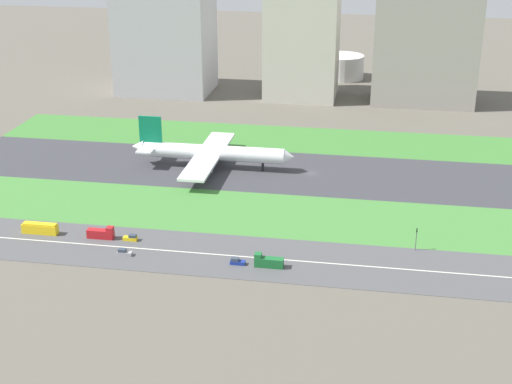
{
  "coord_description": "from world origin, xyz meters",
  "views": [
    {
      "loc": [
        23.72,
        -265.92,
        101.11
      ],
      "look_at": [
        -15.46,
        -36.5,
        6.0
      ],
      "focal_mm": 51.91,
      "sensor_mm": 36.0,
      "label": 1
    }
  ],
  "objects_px": {
    "bus_0": "(40,228)",
    "truck_0": "(101,233)",
    "car_2": "(237,262)",
    "traffic_light": "(416,238)",
    "fuel_tank_west": "(342,67)",
    "truck_1": "(268,262)",
    "terminal_building": "(165,40)",
    "hangar_building": "(302,45)",
    "office_tower": "(425,48)",
    "car_1": "(131,238)",
    "airliner": "(209,153)",
    "car_0": "(124,253)"
  },
  "relations": [
    {
      "from": "truck_1",
      "to": "hangar_building",
      "type": "xyz_separation_m",
      "value": [
        -12.15,
        192.0,
        25.38
      ]
    },
    {
      "from": "truck_1",
      "to": "car_1",
      "type": "xyz_separation_m",
      "value": [
        -44.77,
        10.0,
        -0.75
      ]
    },
    {
      "from": "fuel_tank_west",
      "to": "truck_1",
      "type": "bearing_deg",
      "value": -91.52
    },
    {
      "from": "office_tower",
      "to": "fuel_tank_west",
      "type": "xyz_separation_m",
      "value": [
        -43.6,
        45.0,
        -20.87
      ]
    },
    {
      "from": "truck_0",
      "to": "terminal_building",
      "type": "height_order",
      "value": "terminal_building"
    },
    {
      "from": "car_2",
      "to": "car_0",
      "type": "xyz_separation_m",
      "value": [
        -34.34,
        0.0,
        0.0
      ]
    },
    {
      "from": "fuel_tank_west",
      "to": "bus_0",
      "type": "bearing_deg",
      "value": -109.66
    },
    {
      "from": "truck_1",
      "to": "bus_0",
      "type": "height_order",
      "value": "truck_1"
    },
    {
      "from": "bus_0",
      "to": "fuel_tank_west",
      "type": "height_order",
      "value": "fuel_tank_west"
    },
    {
      "from": "truck_0",
      "to": "hangar_building",
      "type": "bearing_deg",
      "value": 76.94
    },
    {
      "from": "truck_1",
      "to": "office_tower",
      "type": "bearing_deg",
      "value": -104.57
    },
    {
      "from": "airliner",
      "to": "hangar_building",
      "type": "bearing_deg",
      "value": 78.43
    },
    {
      "from": "airliner",
      "to": "traffic_light",
      "type": "xyz_separation_m",
      "value": [
        77.84,
        -60.01,
        -1.94
      ]
    },
    {
      "from": "car_2",
      "to": "fuel_tank_west",
      "type": "distance_m",
      "value": 237.57
    },
    {
      "from": "truck_1",
      "to": "hangar_building",
      "type": "relative_size",
      "value": 0.16
    },
    {
      "from": "bus_0",
      "to": "hangar_building",
      "type": "bearing_deg",
      "value": 71.01
    },
    {
      "from": "truck_0",
      "to": "traffic_light",
      "type": "distance_m",
      "value": 97.07
    },
    {
      "from": "traffic_light",
      "to": "car_1",
      "type": "bearing_deg",
      "value": -174.76
    },
    {
      "from": "office_tower",
      "to": "airliner",
      "type": "bearing_deg",
      "value": -126.84
    },
    {
      "from": "car_2",
      "to": "traffic_light",
      "type": "xyz_separation_m",
      "value": [
        51.51,
        17.99,
        3.37
      ]
    },
    {
      "from": "office_tower",
      "to": "car_0",
      "type": "bearing_deg",
      "value": -115.94
    },
    {
      "from": "terminal_building",
      "to": "office_tower",
      "type": "xyz_separation_m",
      "value": [
        135.07,
        0.0,
        -0.19
      ]
    },
    {
      "from": "truck_0",
      "to": "bus_0",
      "type": "bearing_deg",
      "value": 180.0
    },
    {
      "from": "traffic_light",
      "to": "office_tower",
      "type": "distance_m",
      "value": 175.71
    },
    {
      "from": "car_1",
      "to": "fuel_tank_west",
      "type": "bearing_deg",
      "value": 77.32
    },
    {
      "from": "bus_0",
      "to": "terminal_building",
      "type": "relative_size",
      "value": 0.21
    },
    {
      "from": "airliner",
      "to": "car_2",
      "type": "xyz_separation_m",
      "value": [
        26.33,
        -78.0,
        -5.31
      ]
    },
    {
      "from": "terminal_building",
      "to": "truck_1",
      "type": "bearing_deg",
      "value": -66.08
    },
    {
      "from": "airliner",
      "to": "car_0",
      "type": "bearing_deg",
      "value": -95.86
    },
    {
      "from": "truck_0",
      "to": "terminal_building",
      "type": "xyz_separation_m",
      "value": [
        -30.81,
        182.0,
        26.05
      ]
    },
    {
      "from": "fuel_tank_west",
      "to": "hangar_building",
      "type": "bearing_deg",
      "value": -112.3
    },
    {
      "from": "hangar_building",
      "to": "office_tower",
      "type": "relative_size",
      "value": 0.98
    },
    {
      "from": "office_tower",
      "to": "traffic_light",
      "type": "bearing_deg",
      "value": -92.49
    },
    {
      "from": "truck_1",
      "to": "car_1",
      "type": "relative_size",
      "value": 1.91
    },
    {
      "from": "bus_0",
      "to": "truck_0",
      "type": "xyz_separation_m",
      "value": [
        20.43,
        0.0,
        -0.15
      ]
    },
    {
      "from": "traffic_light",
      "to": "terminal_building",
      "type": "xyz_separation_m",
      "value": [
        -127.52,
        174.01,
        23.43
      ]
    },
    {
      "from": "terminal_building",
      "to": "car_1",
      "type": "bearing_deg",
      "value": -77.48
    },
    {
      "from": "fuel_tank_west",
      "to": "office_tower",
      "type": "bearing_deg",
      "value": -45.9
    },
    {
      "from": "car_1",
      "to": "hangar_building",
      "type": "height_order",
      "value": "hangar_building"
    },
    {
      "from": "truck_1",
      "to": "truck_0",
      "type": "height_order",
      "value": "same"
    },
    {
      "from": "car_0",
      "to": "office_tower",
      "type": "distance_m",
      "value": 215.17
    },
    {
      "from": "airliner",
      "to": "truck_0",
      "type": "height_order",
      "value": "airliner"
    },
    {
      "from": "bus_0",
      "to": "truck_1",
      "type": "bearing_deg",
      "value": -7.62
    },
    {
      "from": "car_0",
      "to": "office_tower",
      "type": "bearing_deg",
      "value": -115.94
    },
    {
      "from": "traffic_light",
      "to": "office_tower",
      "type": "xyz_separation_m",
      "value": [
        7.56,
        174.01,
        23.24
      ]
    },
    {
      "from": "truck_1",
      "to": "fuel_tank_west",
      "type": "relative_size",
      "value": 0.33
    },
    {
      "from": "bus_0",
      "to": "office_tower",
      "type": "height_order",
      "value": "office_tower"
    },
    {
      "from": "airliner",
      "to": "car_0",
      "type": "relative_size",
      "value": 14.77
    },
    {
      "from": "car_1",
      "to": "fuel_tank_west",
      "type": "height_order",
      "value": "fuel_tank_west"
    },
    {
      "from": "car_1",
      "to": "traffic_light",
      "type": "distance_m",
      "value": 87.55
    }
  ]
}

